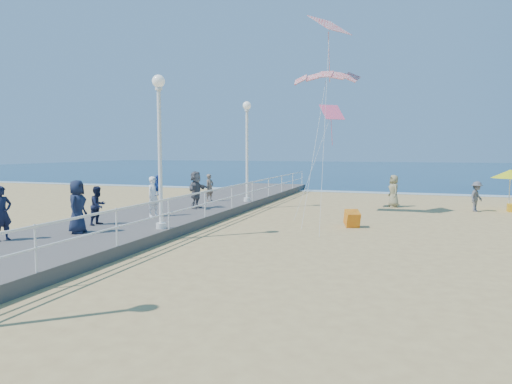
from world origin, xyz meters
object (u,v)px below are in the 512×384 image
(spectator_5, at_px, (196,190))
(box_kite, at_px, (352,220))
(spectator_0, at_px, (2,213))
(beach_umbrella, at_px, (510,174))
(lamp_post_mid, at_px, (160,135))
(spectator_7, at_px, (98,205))
(spectator_4, at_px, (77,207))
(spectator_6, at_px, (210,188))
(woman_holding_toddler, at_px, (154,197))
(toddler_held, at_px, (158,185))
(beach_walker_c, at_px, (394,191))
(beach_walker_a, at_px, (477,197))
(lamp_post_far, at_px, (247,140))

(spectator_5, xyz_separation_m, box_kite, (7.37, -0.71, -0.98))
(spectator_0, height_order, beach_umbrella, beach_umbrella)
(lamp_post_mid, xyz_separation_m, spectator_7, (-2.63, 0.01, -2.55))
(spectator_4, bearing_deg, spectator_6, -16.16)
(woman_holding_toddler, distance_m, toddler_held, 0.50)
(woman_holding_toddler, height_order, spectator_7, woman_holding_toddler)
(spectator_4, xyz_separation_m, beach_walker_c, (9.65, 13.94, -0.39))
(toddler_held, xyz_separation_m, spectator_6, (-0.30, 5.82, -0.56))
(spectator_5, height_order, beach_walker_a, spectator_5)
(spectator_4, relative_size, spectator_6, 1.21)
(spectator_6, bearing_deg, spectator_7, -165.01)
(lamp_post_far, distance_m, spectator_6, 3.24)
(beach_walker_a, bearing_deg, woman_holding_toddler, 155.47)
(spectator_4, bearing_deg, spectator_5, -21.91)
(spectator_7, xyz_separation_m, beach_walker_a, (14.19, 11.63, -0.34))
(spectator_6, distance_m, beach_umbrella, 15.88)
(lamp_post_mid, height_order, beach_walker_a, lamp_post_mid)
(spectator_7, height_order, beach_umbrella, beach_umbrella)
(lamp_post_far, bearing_deg, beach_walker_c, 23.79)
(spectator_0, xyz_separation_m, beach_umbrella, (16.76, 16.30, 0.67))
(lamp_post_mid, bearing_deg, lamp_post_far, 90.00)
(spectator_0, distance_m, beach_walker_c, 19.15)
(lamp_post_mid, xyz_separation_m, spectator_6, (-1.95, 8.46, -2.53))
(box_kite, relative_size, beach_umbrella, 0.28)
(lamp_post_far, height_order, spectator_0, lamp_post_far)
(box_kite, bearing_deg, spectator_7, -173.35)
(lamp_post_far, distance_m, spectator_0, 13.12)
(box_kite, bearing_deg, spectator_4, -164.13)
(spectator_7, distance_m, beach_walker_a, 18.35)
(beach_umbrella, bearing_deg, spectator_4, -136.77)
(woman_holding_toddler, distance_m, beach_walker_c, 13.49)
(spectator_5, relative_size, beach_walker_c, 0.99)
(lamp_post_mid, xyz_separation_m, spectator_5, (-1.30, 5.46, -2.38))
(spectator_4, distance_m, spectator_5, 7.16)
(spectator_4, height_order, beach_walker_a, spectator_4)
(lamp_post_mid, xyz_separation_m, woman_holding_toddler, (-1.80, 2.49, -2.43))
(woman_holding_toddler, height_order, toddler_held, toddler_held)
(lamp_post_far, relative_size, beach_walker_a, 3.42)
(spectator_6, bearing_deg, spectator_5, -148.17)
(spectator_7, bearing_deg, spectator_0, 169.21)
(woman_holding_toddler, bearing_deg, spectator_5, 5.42)
(spectator_4, distance_m, box_kite, 10.49)
(toddler_held, relative_size, beach_umbrella, 0.41)
(spectator_6, xyz_separation_m, spectator_7, (-0.69, -8.45, -0.02))
(box_kite, height_order, beach_umbrella, beach_umbrella)
(spectator_4, xyz_separation_m, beach_walker_a, (13.74, 13.29, -0.51))
(lamp_post_far, bearing_deg, toddler_held, -104.50)
(toddler_held, xyz_separation_m, beach_walker_a, (13.20, 9.00, -0.91))
(lamp_post_far, xyz_separation_m, woman_holding_toddler, (-1.80, -6.51, -2.43))
(beach_walker_a, height_order, beach_umbrella, beach_umbrella)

